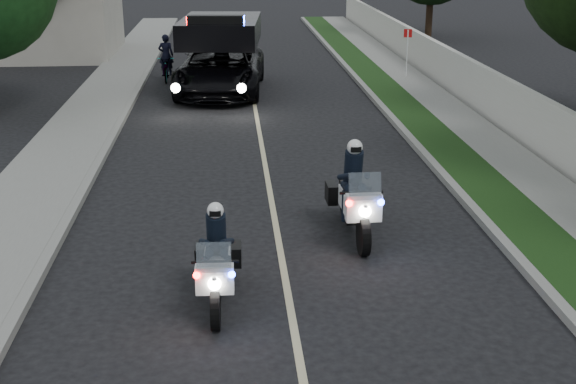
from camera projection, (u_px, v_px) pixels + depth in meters
name	position (u px, v px, depth m)	size (l,w,h in m)	color
ground	(293.00, 325.00, 11.03)	(120.00, 120.00, 0.00)	black
curb_right	(409.00, 138.00, 20.73)	(0.20, 60.00, 0.15)	gray
grass_verge	(434.00, 137.00, 20.78)	(1.20, 60.00, 0.16)	#193814
sidewalk_right	(480.00, 136.00, 20.88)	(1.40, 60.00, 0.16)	gray
property_wall	(517.00, 112.00, 20.74)	(0.22, 60.00, 1.50)	beige
curb_left	(109.00, 144.00, 20.11)	(0.20, 60.00, 0.15)	gray
sidewalk_left	(67.00, 145.00, 20.02)	(2.00, 60.00, 0.16)	gray
lane_marking	(261.00, 143.00, 20.44)	(0.12, 50.00, 0.01)	#BFB78C
police_moto_left	(218.00, 302.00, 11.70)	(0.67, 1.91, 1.62)	silver
police_moto_right	(354.00, 235.00, 14.30)	(0.76, 2.18, 1.85)	white
police_suv	(221.00, 92.00, 26.88)	(2.89, 6.24, 3.03)	black
bicycle	(167.00, 81.00, 28.96)	(0.64, 1.83, 0.96)	black
cyclist	(167.00, 81.00, 28.96)	(0.57, 0.38, 1.58)	black
sign_post	(405.00, 81.00, 29.00)	(0.32, 0.32, 2.03)	#B7160D
tree_right_e	(428.00, 38.00, 40.40)	(4.83, 4.83, 8.05)	black
tree_left_far	(38.00, 63.00, 32.88)	(6.86, 6.86, 11.44)	black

